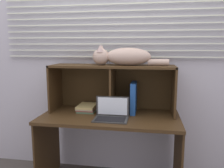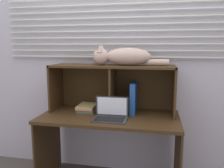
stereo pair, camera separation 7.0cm
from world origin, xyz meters
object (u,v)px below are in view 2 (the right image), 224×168
Objects in this scene: cat at (122,57)px; binder_upright at (134,98)px; laptop at (111,114)px; book_stack at (88,108)px.

binder_upright is (0.12, 0.00, -0.42)m from cat.
binder_upright is (0.19, 0.24, 0.12)m from laptop.
cat is 0.66m from book_stack.
binder_upright is at bearing 0.77° from book_stack.
laptop is at bearing -106.46° from cat.
book_stack is (-0.49, -0.01, -0.13)m from binder_upright.
cat is at bearing 73.54° from laptop.
book_stack is at bearing -178.97° from cat.
laptop is (-0.07, -0.24, -0.53)m from cat.
binder_upright reaches higher than laptop.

